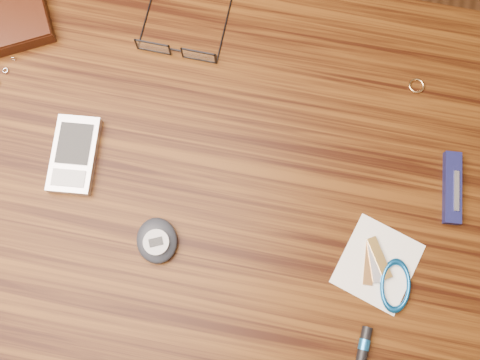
{
  "coord_description": "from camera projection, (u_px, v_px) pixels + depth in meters",
  "views": [
    {
      "loc": [
        0.06,
        -0.14,
        1.45
      ],
      "look_at": [
        0.03,
        0.03,
        0.76
      ],
      "focal_mm": 40.0,
      "sensor_mm": 36.0,
      "label": 1
    }
  ],
  "objects": [
    {
      "name": "ground",
      "position": [
        229.0,
        256.0,
        1.45
      ],
      "size": [
        3.8,
        3.8,
        0.0
      ],
      "primitive_type": "plane",
      "color": "#472814",
      "rests_on": "ground"
    },
    {
      "name": "desk",
      "position": [
        220.0,
        211.0,
        0.82
      ],
      "size": [
        1.0,
        0.7,
        0.75
      ],
      "color": "#3D2009",
      "rests_on": "ground"
    },
    {
      "name": "wallet_and_card",
      "position": [
        10.0,
        21.0,
        0.77
      ],
      "size": [
        0.14,
        0.17,
        0.02
      ],
      "color": "black",
      "rests_on": "desk"
    },
    {
      "name": "eyeglasses",
      "position": [
        177.0,
        47.0,
        0.76
      ],
      "size": [
        0.12,
        0.12,
        0.03
      ],
      "color": "black",
      "rests_on": "desk"
    },
    {
      "name": "gold_ring",
      "position": [
        416.0,
        86.0,
        0.76
      ],
      "size": [
        0.03,
        0.03,
        0.0
      ],
      "primitive_type": "torus",
      "rotation": [
        0.0,
        0.0,
        -0.34
      ],
      "color": "tan",
      "rests_on": "desk"
    },
    {
      "name": "pda_phone",
      "position": [
        74.0,
        155.0,
        0.72
      ],
      "size": [
        0.07,
        0.11,
        0.02
      ],
      "color": "#A9A9AE",
      "rests_on": "desk"
    },
    {
      "name": "pedometer",
      "position": [
        157.0,
        241.0,
        0.69
      ],
      "size": [
        0.07,
        0.08,
        0.03
      ],
      "color": "black",
      "rests_on": "desk"
    },
    {
      "name": "notepad_keys",
      "position": [
        387.0,
        275.0,
        0.69
      ],
      "size": [
        0.12,
        0.12,
        0.01
      ],
      "color": "silver",
      "rests_on": "desk"
    },
    {
      "name": "pocket_knife",
      "position": [
        452.0,
        188.0,
        0.72
      ],
      "size": [
        0.03,
        0.1,
        0.01
      ],
      "color": "#0F1037",
      "rests_on": "desk"
    }
  ]
}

